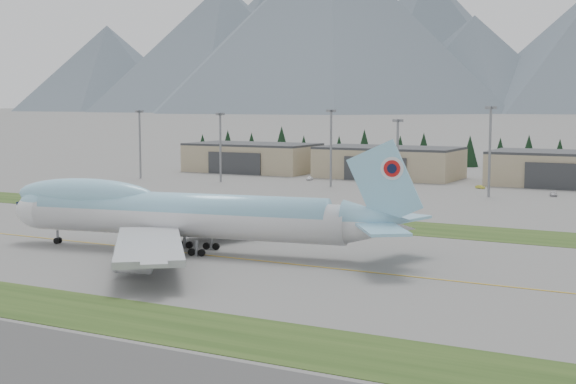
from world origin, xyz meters
The scene contains 12 objects.
ground centered at (0.00, 0.00, 0.00)m, with size 7000.00×7000.00×0.00m, color slate.
grass_strip_far centered at (0.00, 45.00, 0.00)m, with size 400.00×18.00×0.08m, color #264117.
taxiway_line_main centered at (0.00, 0.00, 0.00)m, with size 400.00×0.40×0.02m, color gold.
boeing_747_freighter centered at (2.75, 1.03, 6.64)m, with size 76.75×65.05×20.12m.
hangar_left centered at (-70.00, 149.90, 5.39)m, with size 48.00×26.60×10.80m.
hangar_center centered at (-15.00, 149.90, 5.39)m, with size 48.00×26.60×10.80m.
hangar_right centered at (45.00, 149.90, 5.39)m, with size 48.00×26.60×10.80m.
floodlight_masts centered at (-27.03, 109.80, 16.20)m, with size 123.23×8.53×24.97m.
service_vehicle_a centered at (-35.44, 129.16, 0.00)m, with size 1.61×4.00×1.36m, color white.
service_vehicle_b centered at (22.39, 129.05, 0.00)m, with size 1.11×3.15×1.04m, color gold.
service_vehicle_c centered at (45.60, 118.56, 0.00)m, with size 1.79×4.41×1.28m, color #B3B2B7.
conifer_belt centered at (7.30, 211.70, 6.86)m, with size 277.45×15.45×16.62m.
Camera 1 is at (83.64, -112.20, 25.63)m, focal length 50.00 mm.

